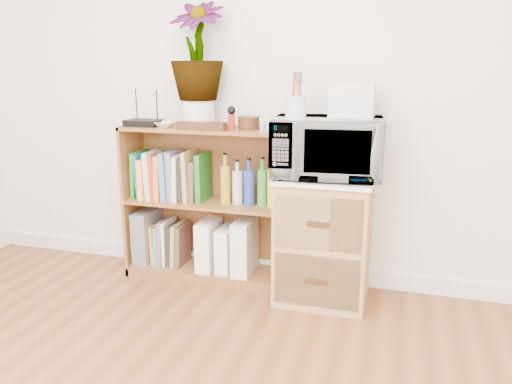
% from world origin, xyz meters
% --- Properties ---
extents(skirting_board, '(4.00, 0.02, 0.10)m').
position_xyz_m(skirting_board, '(0.00, 2.24, 0.05)').
color(skirting_board, white).
rests_on(skirting_board, ground).
extents(bookshelf, '(1.00, 0.30, 0.95)m').
position_xyz_m(bookshelf, '(-0.35, 2.10, 0.47)').
color(bookshelf, brown).
rests_on(bookshelf, ground).
extents(wicker_unit, '(0.50, 0.45, 0.70)m').
position_xyz_m(wicker_unit, '(0.40, 2.02, 0.35)').
color(wicker_unit, '#9E7542').
rests_on(wicker_unit, ground).
extents(microwave, '(0.61, 0.44, 0.32)m').
position_xyz_m(microwave, '(0.40, 2.02, 0.88)').
color(microwave, silver).
rests_on(microwave, wicker_unit).
extents(pen_cup, '(0.11, 0.11, 0.12)m').
position_xyz_m(pen_cup, '(0.25, 1.90, 1.10)').
color(pen_cup, silver).
rests_on(pen_cup, microwave).
extents(small_appliance, '(0.23, 0.19, 0.18)m').
position_xyz_m(small_appliance, '(0.52, 2.06, 1.13)').
color(small_appliance, silver).
rests_on(small_appliance, microwave).
extents(router, '(0.21, 0.14, 0.04)m').
position_xyz_m(router, '(-0.73, 2.08, 0.97)').
color(router, black).
rests_on(router, bookshelf).
extents(white_bowl, '(0.13, 0.13, 0.03)m').
position_xyz_m(white_bowl, '(-0.58, 2.07, 0.97)').
color(white_bowl, white).
rests_on(white_bowl, bookshelf).
extents(plant_pot, '(0.19, 0.19, 0.16)m').
position_xyz_m(plant_pot, '(-0.39, 2.12, 1.03)').
color(plant_pot, white).
rests_on(plant_pot, bookshelf).
extents(potted_plant, '(0.31, 0.31, 0.56)m').
position_xyz_m(potted_plant, '(-0.39, 2.12, 1.39)').
color(potted_plant, '#36772F').
rests_on(potted_plant, plant_pot).
extents(trinket_box, '(0.29, 0.07, 0.05)m').
position_xyz_m(trinket_box, '(-0.32, 2.00, 0.97)').
color(trinket_box, '#331A0D').
rests_on(trinket_box, bookshelf).
extents(kokeshi_doll, '(0.04, 0.04, 0.09)m').
position_xyz_m(kokeshi_doll, '(-0.16, 2.06, 0.99)').
color(kokeshi_doll, red).
rests_on(kokeshi_doll, bookshelf).
extents(wooden_bowl, '(0.13, 0.13, 0.07)m').
position_xyz_m(wooden_bowl, '(-0.07, 2.11, 0.99)').
color(wooden_bowl, '#38220F').
rests_on(wooden_bowl, bookshelf).
extents(paint_jars, '(0.12, 0.04, 0.06)m').
position_xyz_m(paint_jars, '(0.07, 2.01, 0.98)').
color(paint_jars, pink).
rests_on(paint_jars, bookshelf).
extents(file_box, '(0.10, 0.27, 0.34)m').
position_xyz_m(file_box, '(-0.76, 2.10, 0.24)').
color(file_box, slate).
rests_on(file_box, bookshelf).
extents(magazine_holder_left, '(0.10, 0.25, 0.31)m').
position_xyz_m(magazine_holder_left, '(-0.33, 2.09, 0.22)').
color(magazine_holder_left, white).
rests_on(magazine_holder_left, bookshelf).
extents(magazine_holder_mid, '(0.09, 0.22, 0.27)m').
position_xyz_m(magazine_holder_mid, '(-0.21, 2.09, 0.21)').
color(magazine_holder_mid, white).
rests_on(magazine_holder_mid, bookshelf).
extents(magazine_holder_right, '(0.11, 0.27, 0.33)m').
position_xyz_m(magazine_holder_right, '(-0.09, 2.09, 0.24)').
color(magazine_holder_right, white).
rests_on(magazine_holder_right, bookshelf).
extents(cookbooks, '(0.47, 0.20, 0.31)m').
position_xyz_m(cookbooks, '(-0.58, 2.10, 0.64)').
color(cookbooks, '#228026').
rests_on(cookbooks, bookshelf).
extents(liquor_bottles, '(0.44, 0.07, 0.30)m').
position_xyz_m(liquor_bottles, '(-0.01, 2.10, 0.64)').
color(liquor_bottles, '#B39421').
rests_on(liquor_bottles, bookshelf).
extents(lower_books, '(0.21, 0.19, 0.28)m').
position_xyz_m(lower_books, '(-0.60, 2.10, 0.20)').
color(lower_books, gold).
rests_on(lower_books, bookshelf).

